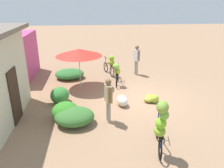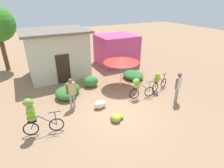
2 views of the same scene
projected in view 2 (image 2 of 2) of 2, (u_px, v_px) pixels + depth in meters
The scene contains 15 objects.
ground_plane at pixel (119, 114), 9.22m from camera, with size 60.00×60.00×0.00m, color #9A7556.
building_low at pixel (57, 53), 13.21m from camera, with size 4.53×3.75×3.35m.
shop_pink at pixel (116, 50), 15.78m from camera, with size 3.20×2.80×2.50m, color #CF447F.
hedge_bush_front_left at pixel (66, 93), 10.59m from camera, with size 1.22×1.44×0.60m, color #397030.
hedge_bush_front_right at pixel (71, 89), 11.04m from camera, with size 1.08×1.00×0.65m, color #358525.
hedge_bush_mid at pixel (91, 81), 11.94m from camera, with size 0.96×0.81×0.70m, color #348035.
hedge_bush_by_door at pixel (133, 75), 13.19m from camera, with size 1.42×1.64×0.52m, color #307635.
market_umbrella at pixel (121, 60), 11.40m from camera, with size 2.30×2.30×2.00m.
bicycle_leftmost at pixel (34, 114), 7.42m from camera, with size 1.67×0.53×1.75m.
bicycle_near_pile at pixel (138, 86), 10.36m from camera, with size 1.57×0.47×1.24m.
bicycle_center_loaded at pixel (158, 80), 11.18m from camera, with size 1.56×0.65×1.26m.
banana_pile_on_ground at pixel (116, 118), 8.65m from camera, with size 0.84×0.77×0.34m.
produce_sack at pixel (100, 104), 9.62m from camera, with size 0.70×0.44×0.44m, color silver.
person_vendor at pixel (178, 85), 9.79m from camera, with size 0.55×0.32×1.77m.
person_bystander at pixel (71, 90), 9.29m from camera, with size 0.57×0.28×1.70m.
Camera 2 is at (-3.87, -6.64, 5.31)m, focal length 29.11 mm.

